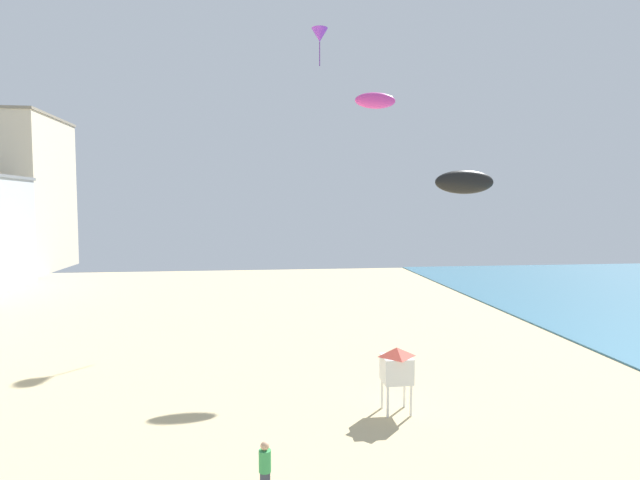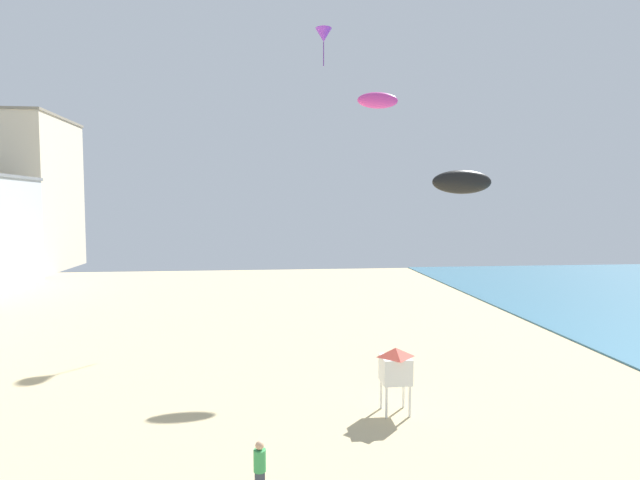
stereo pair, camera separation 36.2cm
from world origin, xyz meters
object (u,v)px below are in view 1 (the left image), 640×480
kite_black_parafoil (464,182)px  kite_flyer (265,467)px  kite_magenta_parafoil (375,101)px  kite_purple_delta (320,35)px  lifeguard_stand (397,366)px

kite_black_parafoil → kite_flyer: bearing=-161.8°
kite_flyer → kite_magenta_parafoil: size_ratio=0.67×
kite_purple_delta → kite_flyer: bearing=-99.9°
kite_flyer → kite_purple_delta: (4.90, 27.94, 20.48)m
lifeguard_stand → kite_magenta_parafoil: size_ratio=1.04×
lifeguard_stand → kite_magenta_parafoil: bearing=69.5°
kite_flyer → kite_purple_delta: kite_purple_delta is taller
kite_purple_delta → kite_black_parafoil: bearing=-86.8°
kite_magenta_parafoil → kite_purple_delta: bearing=100.4°
kite_magenta_parafoil → kite_purple_delta: size_ratio=0.84×
kite_magenta_parafoil → kite_flyer: bearing=-112.1°
kite_flyer → kite_purple_delta: 34.98m
lifeguard_stand → kite_black_parafoil: kite_black_parafoil is taller
kite_purple_delta → lifeguard_stand: bearing=-89.4°
kite_flyer → lifeguard_stand: 7.50m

